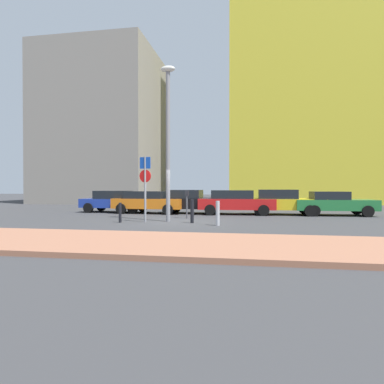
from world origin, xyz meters
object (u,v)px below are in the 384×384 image
Objects in this scene: parked_car_orange at (148,201)px; parking_sign_post at (145,181)px; parked_car_yellow at (283,202)px; parking_meter at (187,200)px; parked_car_red at (235,202)px; parked_car_green at (333,203)px; traffic_bollard_far at (120,213)px; parked_car_blue at (115,201)px; parked_car_black at (191,201)px; street_lamp at (168,131)px; traffic_bollard_mid at (218,213)px; traffic_bollard_near at (192,211)px.

parked_car_orange is 5.50m from parking_sign_post.
parking_meter is (-5.24, -3.39, 0.17)m from parked_car_yellow.
parked_car_orange is 5.50m from parked_car_red.
parked_car_green reaches higher than traffic_bollard_far.
parked_car_blue is at bearing 176.84° from parked_car_red.
parking_sign_post reaches higher than parked_car_black.
parked_car_blue is at bearing 124.44° from parking_sign_post.
street_lamp is (-3.03, -4.76, 3.60)m from parked_car_red.
parked_car_yellow is at bearing 2.32° from parked_car_orange.
parked_car_blue is 9.93m from traffic_bollard_mid.
parking_sign_post is at bearing -127.43° from parking_meter.
parked_car_green is 9.23m from traffic_bollard_near.
parked_car_green is 4.91× the size of traffic_bollard_far.
traffic_bollard_far is at bearing -173.12° from traffic_bollard_near.
parked_car_black is at bearing -1.12° from parked_car_blue.
traffic_bollard_mid is at bearing -41.57° from parked_car_blue.
parking_sign_post is 2.92× the size of traffic_bollard_mid.
parked_car_orange is 0.98× the size of parked_car_red.
parked_car_orange is 4.88× the size of traffic_bollard_far.
parking_sign_post is at bearing -55.56° from parked_car_blue.
parking_meter is at bearing -157.66° from parked_car_green.
parking_sign_post is at bearing -141.27° from parked_car_yellow.
parking_meter is at bearing -127.76° from parked_car_red.
street_lamp is (-8.70, -4.97, 3.65)m from parked_car_green.
parked_car_green is 0.61× the size of street_lamp.
street_lamp is (-5.85, -5.03, 3.59)m from parked_car_yellow.
parked_car_orange is 1.46× the size of parking_sign_post.
parking_meter reaches higher than parked_car_blue.
parked_car_black reaches higher than parked_car_blue.
parked_car_red is (5.50, 0.06, 0.03)m from parked_car_orange.
parked_car_green is at bearing 1.38° from parked_car_orange.
parked_car_blue is at bearing 138.43° from traffic_bollard_mid.
parking_sign_post is (3.88, -5.66, 1.22)m from parked_car_blue.
parked_car_black is 1.32× the size of parking_sign_post.
street_lamp is at bearing -150.28° from parked_car_green.
parked_car_green is (11.17, 0.27, -0.02)m from parked_car_orange.
parked_car_green reaches higher than traffic_bollard_mid.
parked_car_blue reaches higher than parked_car_green.
parked_car_green is at bearing 29.72° from street_lamp.
parking_meter is 1.37× the size of traffic_bollard_near.
parked_car_blue is at bearing 114.63° from traffic_bollard_far.
parked_car_orange is at bearing -179.35° from parked_car_red.
street_lamp reaches higher than traffic_bollard_near.
parking_sign_post is at bearing 22.18° from traffic_bollard_far.
parked_car_blue is 6.97m from parking_sign_post.
parked_car_black is (5.08, -0.10, 0.03)m from parked_car_blue.
parked_car_black is 2.76× the size of parking_meter.
parked_car_blue is 6.72m from traffic_bollard_far.
traffic_bollard_near is at bearing 6.88° from traffic_bollard_far.
parked_car_orange is at bearing 135.29° from parking_meter.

